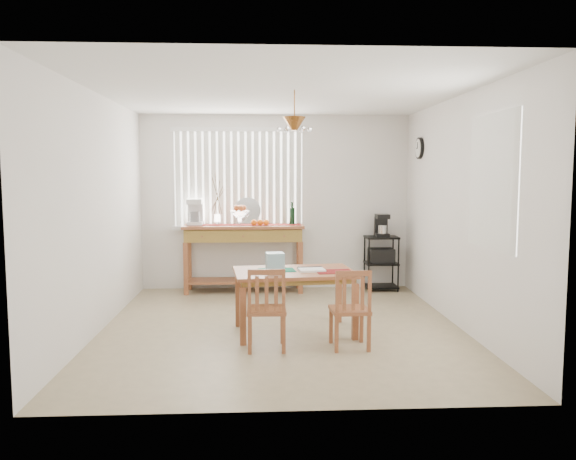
{
  "coord_description": "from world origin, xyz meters",
  "views": [
    {
      "loc": [
        -0.25,
        -6.18,
        1.72
      ],
      "look_at": [
        0.1,
        0.55,
        1.05
      ],
      "focal_mm": 35.0,
      "sensor_mm": 36.0,
      "label": 1
    }
  ],
  "objects": [
    {
      "name": "chair_left",
      "position": [
        -0.18,
        -0.8,
        0.4
      ],
      "size": [
        0.38,
        0.38,
        0.82
      ],
      "color": "#985633",
      "rests_on": "ground"
    },
    {
      "name": "sideboard_items",
      "position": [
        -0.75,
        2.0,
        1.14
      ],
      "size": [
        1.66,
        0.42,
        0.75
      ],
      "color": "maroon",
      "rests_on": "sideboard"
    },
    {
      "name": "cart_items",
      "position": [
        1.56,
        2.01,
        0.96
      ],
      "size": [
        0.19,
        0.23,
        0.33
      ],
      "color": "black",
      "rests_on": "wire_cart"
    },
    {
      "name": "dining_table",
      "position": [
        0.13,
        -0.21,
        0.61
      ],
      "size": [
        1.35,
        0.95,
        0.68
      ],
      "color": "#985633",
      "rests_on": "ground"
    },
    {
      "name": "sideboard",
      "position": [
        -0.46,
        1.98,
        0.74
      ],
      "size": [
        1.75,
        0.49,
        0.98
      ],
      "color": "#985633",
      "rests_on": "ground"
    },
    {
      "name": "wire_cart",
      "position": [
        1.56,
        2.0,
        0.48
      ],
      "size": [
        0.47,
        0.38,
        0.81
      ],
      "color": "black",
      "rests_on": "ground"
    },
    {
      "name": "ground",
      "position": [
        0.0,
        0.0,
        -0.01
      ],
      "size": [
        4.0,
        4.5,
        0.01
      ],
      "primitive_type": "cube",
      "color": "tan"
    },
    {
      "name": "table_items",
      "position": [
        0.02,
        -0.33,
        0.77
      ],
      "size": [
        1.02,
        0.44,
        0.22
      ],
      "color": "#126A4A",
      "rests_on": "dining_table"
    },
    {
      "name": "room_shell",
      "position": [
        0.0,
        0.02,
        1.69
      ],
      "size": [
        4.2,
        4.7,
        2.7
      ],
      "color": "white",
      "rests_on": "ground"
    },
    {
      "name": "chair_right",
      "position": [
        0.65,
        -0.8,
        0.39
      ],
      "size": [
        0.39,
        0.39,
        0.8
      ],
      "color": "#985633",
      "rests_on": "ground"
    }
  ]
}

